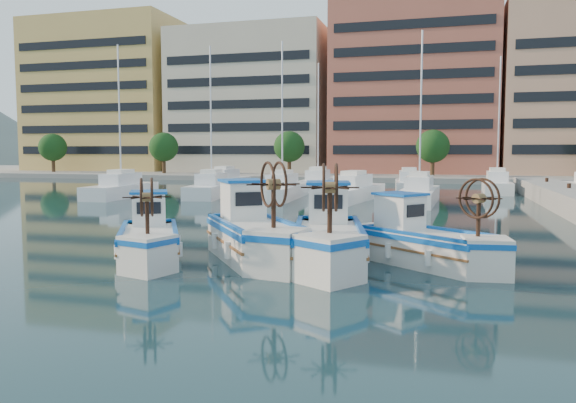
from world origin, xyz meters
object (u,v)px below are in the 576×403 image
object	(u,v)px
fishing_boat_a	(149,237)
fishing_boat_d	(425,241)
fishing_boat_b	(253,232)
fishing_boat_c	(328,236)

from	to	relation	value
fishing_boat_a	fishing_boat_d	world-z (taller)	fishing_boat_d
fishing_boat_b	fishing_boat_d	world-z (taller)	fishing_boat_b
fishing_boat_d	fishing_boat_c	bearing A→B (deg)	141.29
fishing_boat_c	fishing_boat_a	bearing A→B (deg)	176.25
fishing_boat_a	fishing_boat_c	distance (m)	5.74
fishing_boat_a	fishing_boat_d	distance (m)	8.67
fishing_boat_a	fishing_boat_b	world-z (taller)	fishing_boat_b
fishing_boat_c	fishing_boat_b	bearing A→B (deg)	163.77
fishing_boat_a	fishing_boat_b	size ratio (longest dim) A/B	0.87
fishing_boat_b	fishing_boat_d	size ratio (longest dim) A/B	1.18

